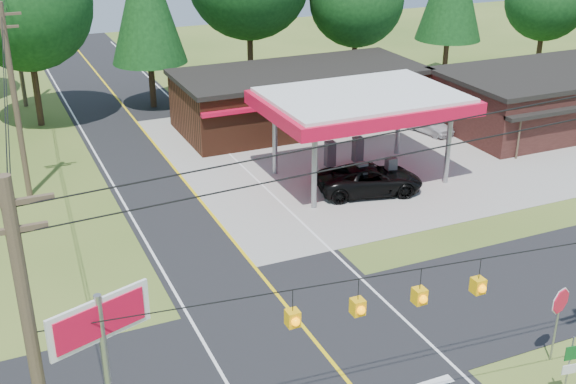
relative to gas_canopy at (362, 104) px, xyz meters
name	(u,v)px	position (x,y,z in m)	size (l,w,h in m)	color
ground	(317,344)	(-9.00, -13.00, -4.27)	(120.00, 120.00, 0.00)	#456122
main_highway	(317,343)	(-9.00, -13.00, -4.26)	(8.00, 120.00, 0.02)	black
cross_road	(317,343)	(-9.00, -13.00, -4.25)	(70.00, 7.00, 0.02)	black
lane_center_yellow	(317,343)	(-9.00, -13.00, -4.24)	(0.15, 110.00, 0.00)	yellow
gas_canopy	(362,104)	(0.00, 0.00, 0.00)	(10.60, 7.40, 4.88)	gray
convenience_store	(300,97)	(1.00, 9.98, -2.35)	(16.40, 7.55, 3.80)	#4C2515
utility_pole_near_left	(37,374)	(-18.50, -18.00, 0.93)	(1.80, 0.30, 10.00)	#473828
utility_pole_far_left	(15,100)	(-17.00, 5.00, 0.93)	(1.80, 0.30, 10.00)	#473828
utility_pole_north	(16,41)	(-15.50, 22.00, 0.48)	(0.30, 0.30, 9.50)	#473828
overhead_beacons	(390,277)	(-10.00, -19.00, 1.95)	(17.04, 2.04, 1.03)	black
treeline_backdrop	(155,20)	(-8.18, 11.01, 3.22)	(70.27, 51.59, 13.30)	#332316
suv_car	(370,179)	(-0.50, -2.02, -3.50)	(5.55, 5.55, 1.54)	black
sedan_car	(429,124)	(8.00, 4.96, -3.67)	(3.52, 3.52, 1.20)	silver
big_stop_sign	(105,361)	(-17.00, -18.01, 0.85)	(2.43, 0.95, 6.88)	gray
octagonal_stop_sign	(560,307)	(-2.00, -17.17, -2.09)	(0.96, 0.30, 2.88)	gray
route_sign_post	(570,364)	(-3.20, -19.02, -2.79)	(0.50, 0.12, 2.46)	gray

